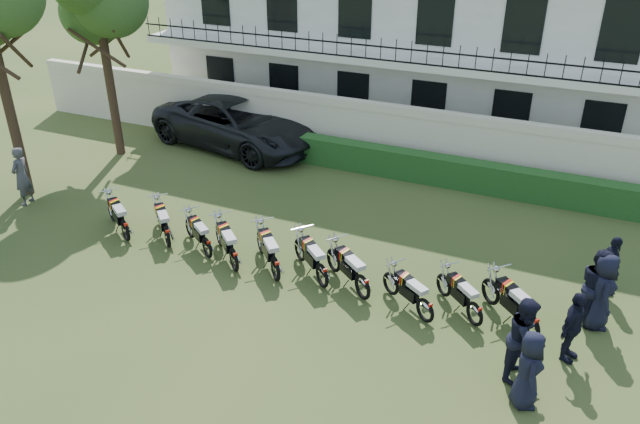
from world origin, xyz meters
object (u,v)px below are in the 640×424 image
object	(u,v)px
motorcycle_2	(207,243)
motorcycle_9	(531,320)
suv	(237,123)
officer_5	(611,266)
officer_0	(528,370)
officer_2	(573,327)
motorcycle_4	(275,263)
officer_4	(597,286)
motorcycle_5	(322,270)
motorcycle_1	(167,232)
officer_3	(601,291)
officer_1	(525,339)
inspector	(21,176)
motorcycle_0	(125,226)
motorcycle_7	(426,305)
motorcycle_8	(475,309)
motorcycle_3	(234,255)
motorcycle_6	(363,282)

from	to	relation	value
motorcycle_2	motorcycle_9	bearing A→B (deg)	-55.57
suv	officer_5	distance (m)	14.33
officer_0	officer_5	bearing A→B (deg)	-32.31
motorcycle_9	officer_2	world-z (taller)	officer_2
motorcycle_4	motorcycle_2	bearing A→B (deg)	130.37
suv	officer_4	size ratio (longest dim) A/B	3.55
motorcycle_5	officer_0	xyz separation A→B (m)	(5.22, -2.06, 0.34)
motorcycle_2	motorcycle_1	bearing A→B (deg)	123.99
motorcycle_5	officer_4	bearing A→B (deg)	-37.13
motorcycle_4	officer_3	xyz separation A→B (m)	(7.61, 1.36, 0.42)
motorcycle_2	officer_1	world-z (taller)	officer_1
inspector	officer_4	xyz separation A→B (m)	(16.86, 0.80, 0.00)
motorcycle_5	suv	distance (m)	10.22
motorcycle_1	officer_0	distance (m)	10.21
motorcycle_0	motorcycle_7	size ratio (longest dim) A/B	1.08
officer_0	officer_2	bearing A→B (deg)	-37.55
motorcycle_8	motorcycle_1	bearing A→B (deg)	132.52
officer_5	motorcycle_2	bearing A→B (deg)	85.92
motorcycle_5	motorcycle_7	size ratio (longest dim) A/B	0.99
officer_0	motorcycle_2	bearing A→B (deg)	60.27
motorcycle_2	officer_4	xyz separation A→B (m)	(9.74, 1.27, 0.49)
motorcycle_5	officer_0	size ratio (longest dim) A/B	0.94
officer_4	officer_0	bearing A→B (deg)	143.04
inspector	officer_1	xyz separation A→B (m)	(15.59, -1.78, -0.00)
officer_2	officer_4	distance (m)	1.68
motorcycle_8	officer_0	xyz separation A→B (m)	(1.38, -2.07, 0.38)
motorcycle_0	officer_4	distance (m)	12.45
motorcycle_7	motorcycle_9	world-z (taller)	motorcycle_9
officer_2	officer_3	distance (m)	1.57
motorcycle_9	officer_2	bearing A→B (deg)	-66.45
motorcycle_9	officer_3	distance (m)	1.82
suv	motorcycle_3	bearing A→B (deg)	-139.17
motorcycle_6	inspector	bearing A→B (deg)	124.49
suv	officer_3	world-z (taller)	officer_3
motorcycle_9	officer_4	bearing A→B (deg)	0.58
motorcycle_5	officer_4	distance (m)	6.45
motorcycle_5	officer_3	distance (m)	6.51
motorcycle_7	motorcycle_6	bearing A→B (deg)	115.28
motorcycle_5	officer_2	xyz separation A→B (m)	(5.90, -0.32, 0.33)
motorcycle_9	officer_1	world-z (taller)	officer_1
motorcycle_0	motorcycle_3	bearing A→B (deg)	-57.33
motorcycle_9	officer_0	xyz separation A→B (m)	(0.16, -2.05, 0.32)
motorcycle_2	officer_0	bearing A→B (deg)	-68.89
suv	officer_0	distance (m)	15.45
motorcycle_3	officer_1	distance (m)	7.53
motorcycle_9	officer_4	xyz separation A→B (m)	(1.24, 1.31, 0.43)
suv	motorcycle_0	bearing A→B (deg)	-162.87
officer_0	officer_4	world-z (taller)	officer_4
motorcycle_5	suv	size ratio (longest dim) A/B	0.23
suv	officer_2	distance (m)	15.01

